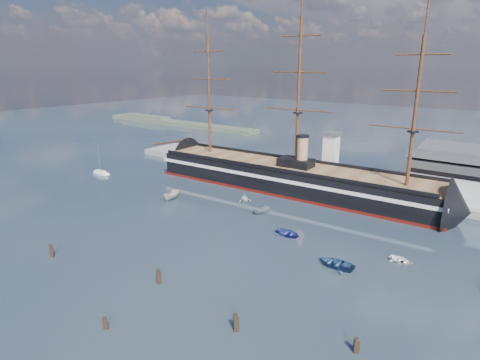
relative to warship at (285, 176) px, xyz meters
The scene contains 17 objects.
ground 21.23m from the warship, 73.61° to the right, with size 600.00×600.00×0.00m, color #182733.
quay 22.90m from the warship, 45.21° to the left, with size 180.00×18.00×2.00m, color slate.
quay_tower 16.75m from the warship, 55.66° to the left, with size 5.00×5.00×15.00m.
shoreline 153.01m from the warship, 150.64° to the left, with size 120.00×10.00×4.00m.
warship is the anchor object (origin of this frame).
sailboat 64.86m from the warship, 158.15° to the right, with size 6.68×2.05×10.64m.
motorboat_a 35.09m from the warship, 125.68° to the right, with size 7.37×2.70×2.95m, color beige.
motorboat_b 35.48m from the warship, 57.60° to the right, with size 3.78×1.51×1.76m, color navy.
motorboat_c 23.34m from the warship, 73.54° to the right, with size 5.74×2.11×2.30m, color slate.
motorboat_d 17.58m from the warship, 99.07° to the right, with size 6.36×2.76×2.33m, color white.
motorboat_e 51.32m from the warship, 32.48° to the right, with size 3.06×1.23×1.43m, color white.
motorboat_g 49.87m from the warship, 47.50° to the right, with size 4.52×1.81×2.11m, color navy.
piling_near_left 68.95m from the warship, 101.55° to the right, with size 0.64×0.64×3.46m, color black.
piling_near_mid 76.12m from the warship, 79.06° to the right, with size 0.64×0.64×2.59m, color black.
piling_near_right 70.39m from the warship, 64.69° to the right, with size 0.64×0.64×3.61m, color black.
piling_far_right 73.39m from the warship, 51.46° to the right, with size 0.64×0.64×2.97m, color black.
piling_extra 62.45m from the warship, 79.75° to the right, with size 0.64×0.64×3.41m, color black.
Camera 1 is at (54.78, -42.87, 37.42)m, focal length 30.00 mm.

